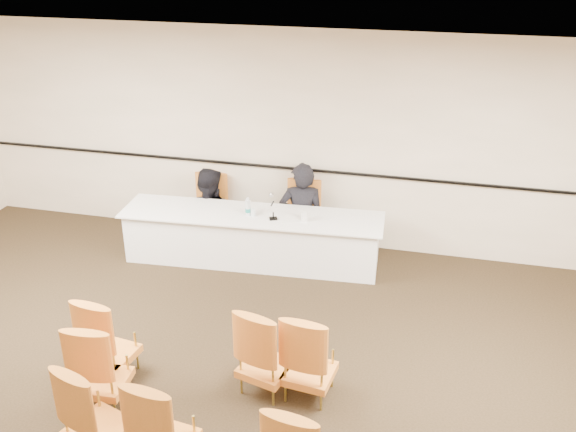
# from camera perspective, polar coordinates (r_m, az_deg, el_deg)

# --- Properties ---
(floor) EXTENTS (10.00, 10.00, 0.00)m
(floor) POSITION_cam_1_polar(r_m,az_deg,el_deg) (6.18, -7.01, -18.52)
(floor) COLOR black
(floor) RESTS_ON ground
(ceiling) EXTENTS (10.00, 10.00, 0.00)m
(ceiling) POSITION_cam_1_polar(r_m,az_deg,el_deg) (4.68, -8.91, 9.36)
(ceiling) COLOR white
(ceiling) RESTS_ON ground
(wall_back) EXTENTS (10.00, 0.04, 3.00)m
(wall_back) POSITION_cam_1_polar(r_m,az_deg,el_deg) (8.78, 1.71, 6.68)
(wall_back) COLOR beige
(wall_back) RESTS_ON ground
(wall_rail) EXTENTS (9.80, 0.04, 0.03)m
(wall_rail) POSITION_cam_1_polar(r_m,az_deg,el_deg) (8.87, 1.62, 4.14)
(wall_rail) COLOR black
(wall_rail) RESTS_ON wall_back
(panel_table) EXTENTS (3.53, 1.04, 0.70)m
(panel_table) POSITION_cam_1_polar(r_m,az_deg,el_deg) (8.64, -3.21, -1.94)
(panel_table) COLOR white
(panel_table) RESTS_ON ground
(panelist_main) EXTENTS (0.71, 0.54, 1.76)m
(panelist_main) POSITION_cam_1_polar(r_m,az_deg,el_deg) (8.98, 1.23, -0.54)
(panelist_main) COLOR black
(panelist_main) RESTS_ON ground
(panelist_main_chair) EXTENTS (0.53, 0.53, 0.95)m
(panelist_main_chair) POSITION_cam_1_polar(r_m,az_deg,el_deg) (8.94, 1.24, -0.02)
(panelist_main_chair) COLOR #C07722
(panelist_main_chair) RESTS_ON ground
(panelist_second) EXTENTS (0.84, 0.67, 1.63)m
(panelist_second) POSITION_cam_1_polar(r_m,az_deg,el_deg) (9.31, -7.01, -0.50)
(panelist_second) COLOR black
(panelist_second) RESTS_ON ground
(panelist_second_chair) EXTENTS (0.53, 0.53, 0.95)m
(panelist_second_chair) POSITION_cam_1_polar(r_m,az_deg,el_deg) (9.23, -7.07, 0.61)
(panelist_second_chair) COLOR #C07722
(panelist_second_chair) RESTS_ON ground
(papers) EXTENTS (0.37, 0.33, 0.00)m
(papers) POSITION_cam_1_polar(r_m,az_deg,el_deg) (8.32, 0.31, -0.29)
(papers) COLOR white
(papers) RESTS_ON panel_table
(microphone) EXTENTS (0.19, 0.25, 0.31)m
(microphone) POSITION_cam_1_polar(r_m,az_deg,el_deg) (8.26, -1.33, 0.68)
(microphone) COLOR black
(microphone) RESTS_ON panel_table
(water_bottle) EXTENTS (0.10, 0.10, 0.25)m
(water_bottle) POSITION_cam_1_polar(r_m,az_deg,el_deg) (8.41, -3.58, 0.85)
(water_bottle) COLOR #178179
(water_bottle) RESTS_ON panel_table
(drinking_glass) EXTENTS (0.07, 0.07, 0.10)m
(drinking_glass) POSITION_cam_1_polar(r_m,az_deg,el_deg) (8.41, -3.12, 0.32)
(drinking_glass) COLOR silver
(drinking_glass) RESTS_ON panel_table
(coffee_cup) EXTENTS (0.11, 0.11, 0.14)m
(coffee_cup) POSITION_cam_1_polar(r_m,az_deg,el_deg) (8.25, 1.47, 0.00)
(coffee_cup) COLOR white
(coffee_cup) RESTS_ON panel_table
(aud_chair_front_left) EXTENTS (0.56, 0.56, 0.95)m
(aud_chair_front_left) POSITION_cam_1_polar(r_m,az_deg,el_deg) (6.71, -15.68, -10.23)
(aud_chair_front_left) COLOR #C07722
(aud_chair_front_left) RESTS_ON ground
(aud_chair_front_mid) EXTENTS (0.61, 0.61, 0.95)m
(aud_chair_front_mid) POSITION_cam_1_polar(r_m,az_deg,el_deg) (6.30, -1.96, -11.73)
(aud_chair_front_mid) COLOR #C07722
(aud_chair_front_mid) RESTS_ON ground
(aud_chair_front_right) EXTENTS (0.55, 0.55, 0.95)m
(aud_chair_front_right) POSITION_cam_1_polar(r_m,az_deg,el_deg) (6.24, 1.94, -12.17)
(aud_chair_front_right) COLOR #C07722
(aud_chair_front_right) RESTS_ON ground
(aud_chair_back_left) EXTENTS (0.63, 0.63, 0.95)m
(aud_chair_back_left) POSITION_cam_1_polar(r_m,az_deg,el_deg) (5.88, -16.72, -16.07)
(aud_chair_back_left) COLOR #C07722
(aud_chair_back_left) RESTS_ON ground
(aud_chair_back_mid) EXTENTS (0.56, 0.56, 0.95)m
(aud_chair_back_mid) POSITION_cam_1_polar(r_m,az_deg,el_deg) (5.62, -11.06, -17.56)
(aud_chair_back_mid) COLOR #C07722
(aud_chair_back_mid) RESTS_ON ground
(aud_chair_extra) EXTENTS (0.54, 0.54, 0.95)m
(aud_chair_extra) POSITION_cam_1_polar(r_m,az_deg,el_deg) (6.38, -16.35, -12.39)
(aud_chair_extra) COLOR #C07722
(aud_chair_extra) RESTS_ON ground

